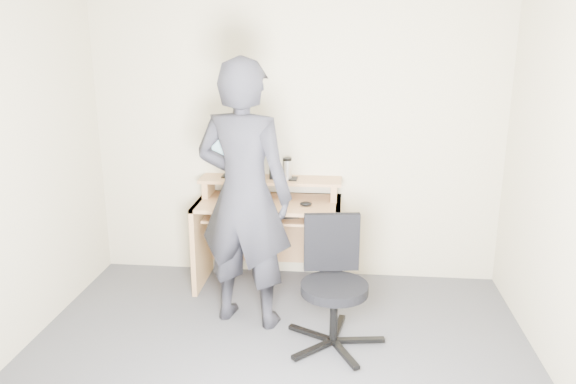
% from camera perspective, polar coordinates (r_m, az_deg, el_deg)
% --- Properties ---
extents(back_wall, '(3.50, 0.02, 2.50)m').
position_cam_1_polar(back_wall, '(4.81, 0.79, 5.69)').
color(back_wall, '#C0B798').
rests_on(back_wall, ground).
extents(desk, '(1.20, 0.60, 0.91)m').
position_cam_1_polar(desk, '(4.80, -1.86, -3.02)').
color(desk, tan).
rests_on(desk, ground).
extents(monitor, '(0.46, 0.19, 0.45)m').
position_cam_1_polar(monitor, '(4.77, -5.54, 4.66)').
color(monitor, black).
rests_on(monitor, desk).
extents(external_drive, '(0.07, 0.13, 0.20)m').
position_cam_1_polar(external_drive, '(4.76, -1.41, 2.63)').
color(external_drive, black).
rests_on(external_drive, desk).
extents(travel_mug, '(0.08, 0.08, 0.16)m').
position_cam_1_polar(travel_mug, '(4.72, -0.06, 2.27)').
color(travel_mug, silver).
rests_on(travel_mug, desk).
extents(smartphone, '(0.07, 0.13, 0.01)m').
position_cam_1_polar(smartphone, '(4.73, 0.53, 1.36)').
color(smartphone, black).
rests_on(smartphone, desk).
extents(charger, '(0.05, 0.05, 0.03)m').
position_cam_1_polar(charger, '(4.75, -5.42, 1.51)').
color(charger, black).
rests_on(charger, desk).
extents(headphones, '(0.18, 0.18, 0.06)m').
position_cam_1_polar(headphones, '(4.83, -4.29, 1.67)').
color(headphones, silver).
rests_on(headphones, desk).
extents(keyboard, '(0.49, 0.30, 0.03)m').
position_cam_1_polar(keyboard, '(4.60, -1.85, -2.31)').
color(keyboard, black).
rests_on(keyboard, desk).
extents(mouse, '(0.11, 0.08, 0.04)m').
position_cam_1_polar(mouse, '(4.53, 1.83, -1.22)').
color(mouse, black).
rests_on(mouse, desk).
extents(office_chair, '(0.69, 0.69, 0.87)m').
position_cam_1_polar(office_chair, '(3.90, 4.63, -8.70)').
color(office_chair, black).
rests_on(office_chair, ground).
extents(person, '(0.80, 0.62, 1.96)m').
position_cam_1_polar(person, '(4.02, -4.46, -0.37)').
color(person, black).
rests_on(person, ground).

